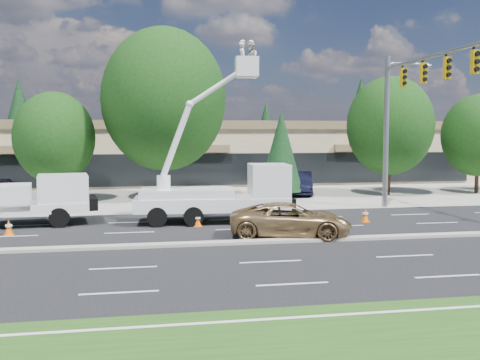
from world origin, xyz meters
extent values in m
plane|color=black|center=(0.00, 0.00, 0.00)|extent=(140.00, 140.00, 0.00)
cube|color=#9C988E|center=(0.00, 20.00, 0.01)|extent=(140.00, 22.00, 0.01)
cube|color=#9C988E|center=(0.00, 0.00, 0.06)|extent=(120.00, 0.55, 0.12)
cube|color=tan|center=(0.00, 30.00, 2.50)|extent=(50.00, 15.00, 5.00)
cube|color=brown|center=(0.00, 30.00, 5.15)|extent=(50.40, 15.40, 0.70)
cube|color=black|center=(0.00, 22.45, 1.50)|extent=(48.00, 0.12, 2.60)
cylinder|color=#332114|center=(-10.00, 15.00, 1.15)|extent=(0.28, 0.28, 2.31)
ellipsoid|color=#12330E|center=(-10.00, 15.00, 4.17)|extent=(5.13, 5.13, 5.90)
cylinder|color=#332114|center=(-3.00, 15.00, 1.85)|extent=(0.28, 0.28, 3.70)
ellipsoid|color=#12330E|center=(-3.00, 15.00, 6.68)|extent=(8.22, 8.22, 9.45)
cylinder|color=#332114|center=(5.00, 15.00, 0.40)|extent=(0.26, 0.26, 0.80)
cone|color=black|center=(5.00, 15.00, 3.24)|extent=(3.06, 3.06, 5.60)
cylinder|color=#332114|center=(13.00, 15.00, 1.38)|extent=(0.28, 0.28, 2.76)
ellipsoid|color=#12330E|center=(13.00, 15.00, 4.99)|extent=(6.14, 6.14, 7.06)
cylinder|color=#332114|center=(20.00, 15.00, 1.19)|extent=(0.28, 0.28, 2.38)
ellipsoid|color=#12330E|center=(20.00, 15.00, 4.29)|extent=(5.28, 5.28, 6.07)
cylinder|color=#332114|center=(-18.00, 42.00, 0.40)|extent=(0.26, 0.26, 0.80)
cone|color=black|center=(-18.00, 42.00, 5.66)|extent=(5.35, 5.35, 9.78)
cylinder|color=#332114|center=(-4.00, 42.00, 0.40)|extent=(0.26, 0.26, 0.80)
cone|color=black|center=(-4.00, 42.00, 5.49)|extent=(5.19, 5.19, 9.49)
cylinder|color=#332114|center=(10.00, 42.00, 0.40)|extent=(0.26, 0.26, 0.80)
cone|color=black|center=(10.00, 42.00, 4.37)|extent=(4.13, 4.13, 7.55)
cylinder|color=#332114|center=(22.00, 42.00, 0.40)|extent=(0.26, 0.26, 0.80)
cone|color=black|center=(22.00, 42.00, 6.10)|extent=(5.76, 5.76, 10.53)
cylinder|color=gray|center=(10.00, 9.20, 4.50)|extent=(0.32, 0.32, 9.00)
cylinder|color=gray|center=(10.00, 4.20, 8.30)|extent=(0.20, 10.00, 0.20)
cylinder|color=gray|center=(11.30, 9.20, 8.60)|extent=(2.60, 0.12, 0.12)
cube|color=gold|center=(10.00, 7.20, 7.55)|extent=(0.32, 0.22, 1.05)
cube|color=gold|center=(10.00, 5.00, 7.55)|extent=(0.32, 0.22, 1.05)
cube|color=gold|center=(10.00, 2.80, 7.55)|extent=(0.32, 0.22, 1.05)
cube|color=gold|center=(10.00, 0.60, 7.55)|extent=(0.32, 0.22, 1.05)
cube|color=white|center=(-10.23, 5.91, 0.90)|extent=(6.61, 3.29, 0.47)
cube|color=white|center=(-8.25, 6.22, 1.63)|extent=(2.65, 2.60, 1.58)
cube|color=black|center=(-7.58, 6.33, 1.84)|extent=(0.40, 1.99, 1.05)
cube|color=white|center=(-1.00, 5.34, 0.95)|extent=(7.77, 2.81, 0.67)
cube|color=white|center=(1.85, 5.15, 1.96)|extent=(2.06, 2.37, 1.91)
cube|color=black|center=(2.57, 5.10, 2.10)|extent=(0.21, 1.91, 1.14)
cube|color=white|center=(-2.24, 5.43, 1.48)|extent=(4.72, 2.50, 0.48)
cylinder|color=white|center=(-3.38, 5.51, 2.00)|extent=(0.67, 0.67, 0.76)
cube|color=white|center=(0.73, 5.22, 7.69)|extent=(1.11, 0.93, 1.03)
imported|color=beige|center=(0.52, 5.24, 8.08)|extent=(0.43, 0.63, 1.65)
imported|color=beige|center=(0.94, 5.21, 8.08)|extent=(0.68, 0.84, 1.65)
ellipsoid|color=white|center=(0.52, 5.24, 8.92)|extent=(0.25, 0.25, 0.17)
ellipsoid|color=white|center=(0.94, 5.21, 8.92)|extent=(0.25, 0.25, 0.17)
cube|color=#FF6608|center=(-10.17, 3.52, 0.01)|extent=(0.40, 0.40, 0.03)
cone|color=#FF6608|center=(-10.17, 3.52, 0.35)|extent=(0.36, 0.36, 0.70)
cylinder|color=white|center=(-10.17, 3.52, 0.42)|extent=(0.29, 0.29, 0.10)
cube|color=#FF6608|center=(-1.82, 4.28, 0.01)|extent=(0.40, 0.40, 0.03)
cone|color=#FF6608|center=(-1.82, 4.28, 0.35)|extent=(0.36, 0.36, 0.70)
cylinder|color=white|center=(-1.82, 4.28, 0.42)|extent=(0.29, 0.29, 0.10)
cube|color=#FF6608|center=(1.67, 3.84, 0.01)|extent=(0.40, 0.40, 0.03)
cone|color=#FF6608|center=(1.67, 3.84, 0.35)|extent=(0.36, 0.36, 0.70)
cylinder|color=white|center=(1.67, 3.84, 0.42)|extent=(0.29, 0.29, 0.10)
cube|color=#FF6608|center=(6.61, 4.17, 0.01)|extent=(0.40, 0.40, 0.03)
cone|color=#FF6608|center=(6.61, 4.17, 0.35)|extent=(0.36, 0.36, 0.70)
cylinder|color=white|center=(6.61, 4.17, 0.42)|extent=(0.29, 0.29, 0.10)
imported|color=olive|center=(1.90, 1.16, 0.72)|extent=(5.64, 3.60, 1.45)
imported|color=black|center=(-14.31, 18.50, 0.67)|extent=(1.60, 3.95, 1.34)
imported|color=black|center=(6.76, 16.48, 0.84)|extent=(3.01, 5.37, 1.67)
camera|label=1|loc=(-4.19, -20.93, 4.44)|focal=40.00mm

